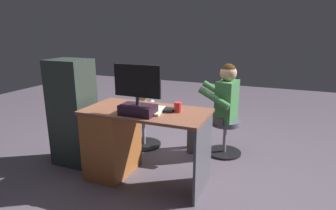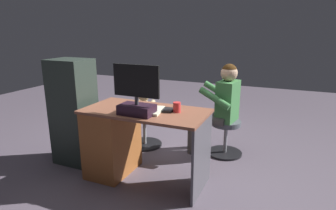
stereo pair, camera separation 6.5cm
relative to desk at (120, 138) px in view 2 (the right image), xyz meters
name	(u,v)px [view 2 (the right image)]	position (x,y,z in m)	size (l,w,h in m)	color
ground_plane	(164,161)	(-0.32, -0.44, -0.40)	(10.00, 10.00, 0.00)	#5A505D
desk	(120,138)	(0.00, 0.00, 0.00)	(1.23, 0.63, 0.75)	brown
monitor	(136,99)	(-0.31, 0.16, 0.50)	(0.46, 0.20, 0.47)	black
keyboard	(154,108)	(-0.38, -0.06, 0.36)	(0.42, 0.14, 0.02)	black
computer_mouse	(129,105)	(-0.11, -0.04, 0.37)	(0.06, 0.10, 0.04)	#2E2026
cup	(177,107)	(-0.63, -0.05, 0.40)	(0.07, 0.07, 0.10)	red
tv_remote	(127,106)	(-0.10, -0.01, 0.36)	(0.04, 0.15, 0.02)	black
notebook_binder	(150,110)	(-0.39, 0.03, 0.36)	(0.22, 0.30, 0.02)	beige
office_chair_teddy	(145,128)	(0.12, -0.78, -0.16)	(0.46, 0.46, 0.44)	black
teddy_bear	(144,102)	(0.12, -0.79, 0.20)	(0.24, 0.24, 0.35)	#CAB78B
visitor_chair	(226,135)	(-0.94, -0.93, -0.15)	(0.43, 0.43, 0.44)	black
person	(220,102)	(-0.85, -0.92, 0.27)	(0.59, 0.52, 1.14)	#3F7F44
equipment_rack	(74,112)	(0.64, -0.05, 0.20)	(0.44, 0.36, 1.21)	#29342E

